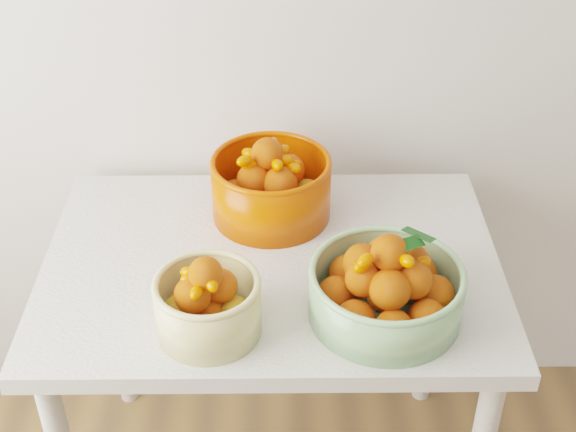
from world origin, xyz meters
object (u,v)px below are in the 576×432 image
bowl_orange (271,186)px  bowl_cream (207,303)px  bowl_green (386,288)px  table (272,293)px

bowl_orange → bowl_cream: bearing=-106.9°
bowl_cream → bowl_green: 0.35m
table → bowl_green: size_ratio=2.67×
bowl_green → bowl_orange: bearing=123.1°
table → bowl_cream: bearing=-118.8°
bowl_cream → bowl_orange: bowl_orange is taller
table → bowl_orange: bearing=90.4°
table → bowl_cream: bowl_cream is taller
bowl_cream → bowl_orange: 0.41m
table → bowl_orange: (-0.00, 0.18, 0.18)m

